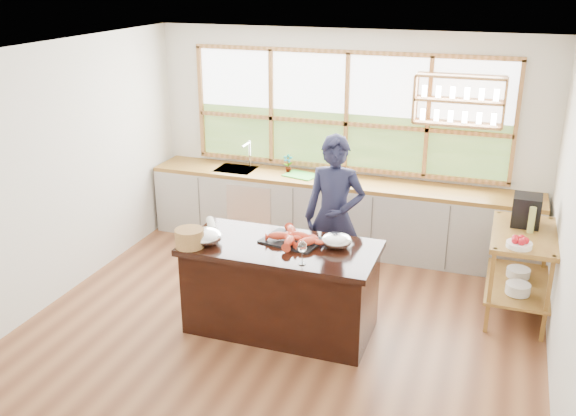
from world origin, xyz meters
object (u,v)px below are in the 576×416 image
at_px(wicker_basket, 190,238).
at_px(espresso_machine, 527,210).
at_px(cook, 334,217).
at_px(island, 281,287).

bearing_deg(wicker_basket, espresso_machine, 28.53).
xyz_separation_m(espresso_machine, wicker_basket, (-2.99, -1.63, -0.07)).
height_order(espresso_machine, wicker_basket, espresso_machine).
bearing_deg(espresso_machine, cook, -165.35).
bearing_deg(wicker_basket, cook, 48.05).
bearing_deg(cook, wicker_basket, -133.97).
bearing_deg(espresso_machine, island, -146.73).
relative_size(espresso_machine, wicker_basket, 1.15).
xyz_separation_m(island, cook, (0.28, 0.90, 0.44)).
bearing_deg(espresso_machine, wicker_basket, -149.26).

